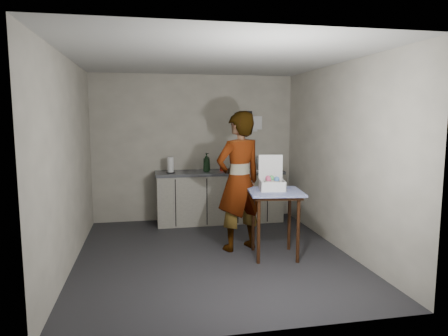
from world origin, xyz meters
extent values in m
plane|color=#29282D|center=(0.00, 0.00, 0.00)|extent=(4.00, 4.00, 0.00)
cube|color=#B1AB9A|center=(0.00, 1.99, 1.30)|extent=(3.60, 0.02, 2.60)
cube|color=#B1AB9A|center=(1.79, 0.00, 1.30)|extent=(0.02, 4.00, 2.60)
cube|color=#B1AB9A|center=(-1.79, 0.00, 1.30)|extent=(0.02, 4.00, 2.60)
cube|color=silver|center=(0.00, 0.00, 2.60)|extent=(3.60, 4.00, 0.01)
cube|color=black|center=(0.40, 1.70, 0.04)|extent=(2.20, 0.52, 0.08)
cube|color=beige|center=(0.40, 1.70, 0.43)|extent=(2.20, 0.58, 0.86)
cube|color=#474A51|center=(0.40, 1.70, 0.89)|extent=(2.24, 0.62, 0.05)
cube|color=black|center=(-0.40, 1.41, 0.43)|extent=(0.02, 0.01, 0.80)
cube|color=black|center=(0.13, 1.41, 0.43)|extent=(0.02, 0.01, 0.80)
cube|color=black|center=(0.67, 1.41, 0.43)|extent=(0.01, 0.01, 0.80)
cube|color=black|center=(1.20, 1.41, 0.43)|extent=(0.02, 0.01, 0.80)
cube|color=white|center=(1.00, 1.92, 1.75)|extent=(0.42, 0.16, 0.24)
cube|color=white|center=(1.00, 1.97, 1.61)|extent=(0.30, 0.06, 0.04)
cube|color=black|center=(0.95, 1.83, 1.91)|extent=(0.14, 0.02, 0.10)
cylinder|color=#3B1B0D|center=(0.51, -0.41, 0.41)|extent=(0.04, 0.04, 0.82)
cylinder|color=#3B1B0D|center=(1.02, -0.48, 0.41)|extent=(0.04, 0.04, 0.82)
cylinder|color=#3B1B0D|center=(0.58, 0.09, 0.41)|extent=(0.04, 0.04, 0.82)
cylinder|color=#3B1B0D|center=(1.09, 0.02, 0.41)|extent=(0.04, 0.04, 0.82)
cube|color=#3B1B0D|center=(0.80, -0.19, 0.84)|extent=(0.68, 0.68, 0.04)
cube|color=navy|center=(0.80, -0.19, 0.88)|extent=(0.78, 0.78, 0.03)
imported|color=#B2A593|center=(0.40, 0.19, 0.97)|extent=(0.83, 0.69, 1.94)
imported|color=black|center=(0.17, 1.66, 1.07)|extent=(0.17, 0.17, 0.33)
cylinder|color=red|center=(0.44, 1.71, 0.98)|extent=(0.07, 0.07, 0.13)
cylinder|color=black|center=(0.19, 1.77, 1.03)|extent=(0.07, 0.07, 0.25)
cylinder|color=black|center=(-0.46, 1.63, 0.92)|extent=(0.15, 0.15, 0.01)
cylinder|color=white|center=(-0.46, 1.63, 1.05)|extent=(0.10, 0.10, 0.26)
cube|color=silver|center=(1.04, 1.68, 0.92)|extent=(0.36, 0.27, 0.02)
cylinder|color=silver|center=(0.88, 1.56, 1.05)|extent=(0.01, 0.01, 0.24)
cylinder|color=silver|center=(1.20, 1.56, 1.05)|extent=(0.01, 0.01, 0.24)
cylinder|color=silver|center=(0.88, 1.80, 1.05)|extent=(0.01, 0.01, 0.24)
cylinder|color=silver|center=(1.20, 1.80, 1.05)|extent=(0.01, 0.01, 0.24)
cylinder|color=white|center=(0.95, 1.68, 1.03)|extent=(0.05, 0.20, 0.20)
cylinder|color=white|center=(1.02, 1.68, 1.03)|extent=(0.05, 0.20, 0.20)
cylinder|color=white|center=(1.10, 1.68, 1.03)|extent=(0.05, 0.20, 0.20)
cube|color=white|center=(0.77, -0.15, 0.90)|extent=(0.37, 0.37, 0.01)
cube|color=white|center=(0.74, -0.31, 0.97)|extent=(0.32, 0.07, 0.12)
cube|color=white|center=(0.80, 0.00, 0.97)|extent=(0.32, 0.07, 0.12)
cube|color=white|center=(0.62, -0.13, 0.97)|extent=(0.07, 0.32, 0.12)
cube|color=white|center=(0.92, -0.18, 0.97)|extent=(0.07, 0.32, 0.12)
cube|color=white|center=(0.80, 0.01, 1.19)|extent=(0.32, 0.07, 0.32)
cylinder|color=white|center=(0.77, -0.15, 0.97)|extent=(0.22, 0.22, 0.12)
sphere|color=#F45A8A|center=(0.71, -0.18, 1.05)|extent=(0.07, 0.07, 0.07)
sphere|color=#5188DC|center=(0.82, -0.20, 1.05)|extent=(0.07, 0.07, 0.07)
sphere|color=#5DE373|center=(0.78, -0.10, 1.05)|extent=(0.07, 0.07, 0.07)
sphere|color=#F45A8A|center=(0.73, -0.10, 1.05)|extent=(0.07, 0.07, 0.07)
camera|label=1|loc=(-0.86, -5.14, 1.88)|focal=32.00mm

